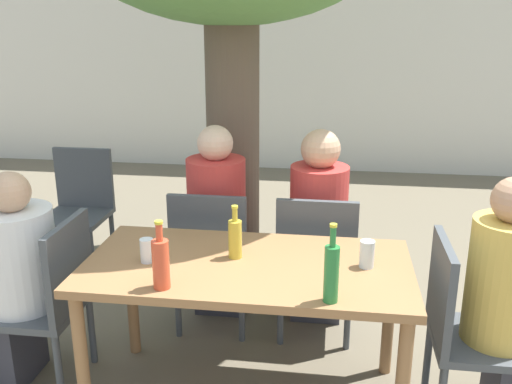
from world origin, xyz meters
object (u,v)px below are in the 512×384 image
(patio_chair_3, at_px, (316,259))
(green_bottle_1, at_px, (331,272))
(soda_bottle_2, at_px, (161,262))
(patio_chair_0, at_px, (51,295))
(person_seated_3, at_px, (318,236))
(patio_chair_1, at_px, (463,324))
(person_seated_2, at_px, (220,231))
(drinking_glass_0, at_px, (367,254))
(person_seated_0, at_px, (7,291))
(drinking_glass_1, at_px, (147,250))
(patio_chair_4, at_px, (80,203))
(patio_chair_2, at_px, (212,253))
(oil_cruet_0, at_px, (235,238))
(dining_table_front, at_px, (247,280))

(patio_chair_3, height_order, green_bottle_1, green_bottle_1)
(soda_bottle_2, bearing_deg, patio_chair_3, 55.72)
(patio_chair_0, height_order, person_seated_3, person_seated_3)
(patio_chair_1, bearing_deg, person_seated_2, 56.81)
(soda_bottle_2, relative_size, drinking_glass_0, 2.36)
(patio_chair_3, distance_m, person_seated_2, 0.65)
(person_seated_0, bearing_deg, drinking_glass_1, 86.28)
(patio_chair_4, relative_size, green_bottle_1, 2.69)
(patio_chair_1, distance_m, patio_chair_2, 1.43)
(person_seated_3, distance_m, green_bottle_1, 1.20)
(patio_chair_0, distance_m, patio_chair_3, 1.43)
(person_seated_2, xyz_separation_m, oil_cruet_0, (0.24, -0.79, 0.28))
(patio_chair_4, height_order, person_seated_3, person_seated_3)
(person_seated_3, distance_m, oil_cruet_0, 0.92)
(patio_chair_1, height_order, patio_chair_4, same)
(patio_chair_0, relative_size, patio_chair_2, 1.00)
(person_seated_2, distance_m, person_seated_3, 0.60)
(soda_bottle_2, bearing_deg, person_seated_0, 162.14)
(person_seated_3, height_order, drinking_glass_1, person_seated_3)
(person_seated_2, distance_m, soda_bottle_2, 1.17)
(patio_chair_3, height_order, person_seated_2, person_seated_2)
(patio_chair_0, height_order, drinking_glass_1, patio_chair_0)
(patio_chair_4, bearing_deg, person_seated_0, -80.06)
(patio_chair_1, distance_m, person_seated_2, 1.54)
(dining_table_front, relative_size, patio_chair_3, 1.70)
(person_seated_3, bearing_deg, patio_chair_4, -16.70)
(person_seated_2, distance_m, green_bottle_1, 1.38)
(person_seated_3, bearing_deg, soda_bottle_2, 61.48)
(soda_bottle_2, height_order, drinking_glass_0, soda_bottle_2)
(drinking_glass_0, relative_size, drinking_glass_1, 1.12)
(person_seated_2, xyz_separation_m, drinking_glass_0, (0.85, -0.81, 0.25))
(patio_chair_2, height_order, patio_chair_4, same)
(dining_table_front, height_order, person_seated_3, person_seated_3)
(patio_chair_0, bearing_deg, drinking_glass_0, 91.30)
(patio_chair_3, bearing_deg, soda_bottle_2, 55.72)
(drinking_glass_1, bearing_deg, patio_chair_4, 125.16)
(patio_chair_3, relative_size, green_bottle_1, 2.69)
(patio_chair_1, height_order, person_seated_0, person_seated_0)
(patio_chair_4, bearing_deg, oil_cruet_0, -43.30)
(patio_chair_4, xyz_separation_m, person_seated_2, (1.16, -0.53, 0.05))
(patio_chair_4, bearing_deg, person_seated_2, -24.58)
(patio_chair_2, relative_size, oil_cruet_0, 3.45)
(person_seated_2, bearing_deg, person_seated_3, -179.87)
(person_seated_2, bearing_deg, green_bottle_1, 120.77)
(oil_cruet_0, bearing_deg, patio_chair_0, -176.47)
(patio_chair_1, distance_m, green_bottle_1, 0.77)
(patio_chair_4, xyz_separation_m, person_seated_3, (1.76, -0.53, 0.05))
(patio_chair_2, height_order, green_bottle_1, green_bottle_1)
(drinking_glass_1, bearing_deg, person_seated_2, 79.97)
(patio_chair_1, distance_m, drinking_glass_1, 1.48)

